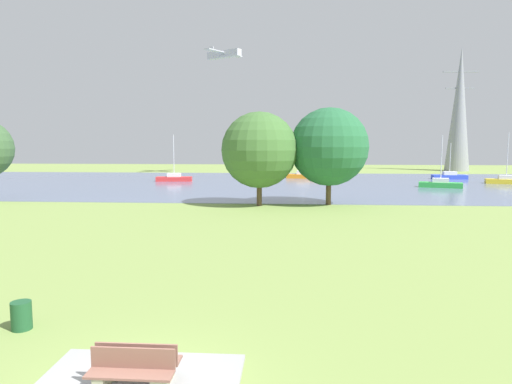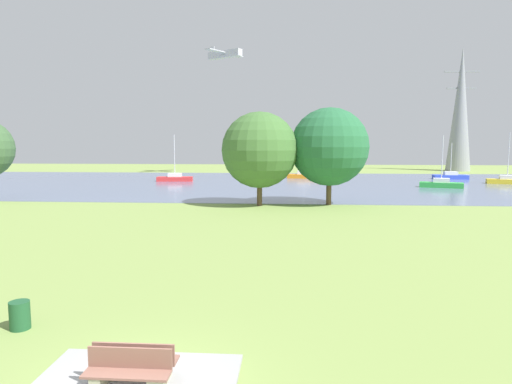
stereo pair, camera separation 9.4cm
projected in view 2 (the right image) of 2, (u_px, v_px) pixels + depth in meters
ground_plane at (241, 219)px, 31.60m from camera, size 160.00×160.00×0.00m
bench_facing_water at (136, 363)px, 10.01m from camera, size 1.80×0.48×0.89m
bench_facing_inland at (128, 375)px, 9.47m from camera, size 1.80×0.48×0.89m
litter_bin at (20, 315)px, 12.95m from camera, size 0.56×0.56×0.80m
water_surface at (264, 183)px, 59.36m from camera, size 140.00×40.00×0.02m
sailboat_red at (175, 178)px, 62.61m from camera, size 4.93×2.00×6.31m
sailboat_yellow at (507, 180)px, 58.43m from camera, size 5.02×2.69×6.55m
sailboat_green at (441, 184)px, 53.71m from camera, size 5.03×2.86×6.10m
sailboat_blue at (450, 176)px, 66.23m from camera, size 4.83×1.60×5.18m
sailboat_orange at (304, 175)px, 67.60m from camera, size 4.95×2.11×6.11m
tree_east_far at (260, 150)px, 37.96m from camera, size 6.33×6.33×7.82m
tree_mid_shore at (330, 147)px, 38.46m from camera, size 6.58×6.58×8.20m
electricity_pylon at (460, 109)px, 84.69m from camera, size 6.40×4.40×22.82m
light_aircraft at (225, 54)px, 74.40m from camera, size 6.01×7.71×2.10m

